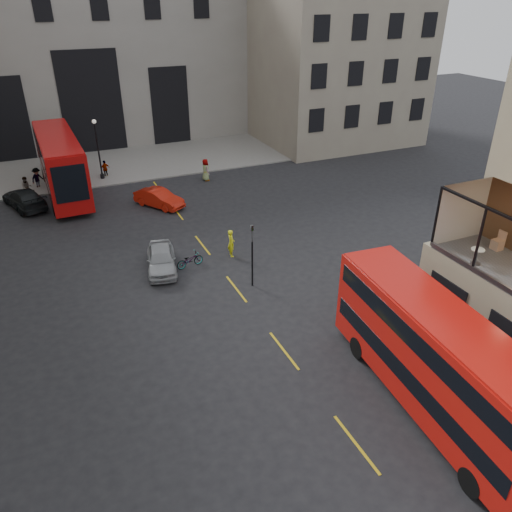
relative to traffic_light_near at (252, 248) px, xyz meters
name	(u,v)px	position (x,y,z in m)	size (l,w,h in m)	color
ground	(399,427)	(1.00, -12.00, -2.42)	(140.00, 140.00, 0.00)	black
gateway	(78,51)	(-4.00, 35.99, 6.96)	(35.00, 10.60, 18.00)	gray
building_right	(326,38)	(21.00, 27.97, 7.97)	(16.60, 18.60, 20.00)	gray
pavement_far	(96,166)	(-5.00, 26.00, -2.36)	(40.00, 12.00, 0.12)	slate
traffic_light_near	(252,248)	(0.00, 0.00, 0.00)	(0.16, 0.20, 3.80)	black
street_lamp_b	(99,153)	(-5.00, 22.00, -0.03)	(0.36, 0.36, 5.33)	black
bus_near	(436,356)	(2.80, -11.43, 0.09)	(3.42, 11.39, 4.48)	red
bus_far	(61,162)	(-8.32, 19.59, 0.33)	(3.12, 12.34, 4.90)	#A10B0B
car_a	(161,259)	(-4.27, 3.93, -1.71)	(1.69, 4.20, 1.43)	#969A9E
car_b	(159,198)	(-1.92, 13.75, -1.74)	(1.46, 4.17, 1.38)	#B91A0B
car_c	(24,199)	(-11.49, 17.81, -1.68)	(2.08, 5.11, 1.48)	black
bicycle	(190,260)	(-2.61, 3.57, -1.96)	(0.61, 1.75, 0.92)	gray
cyclist	(231,243)	(0.23, 3.87, -1.53)	(0.66, 0.43, 1.80)	#FDFF1A
pedestrian_a	(27,187)	(-11.21, 20.05, -1.55)	(0.85, 0.66, 1.74)	gray
pedestrian_b	(37,178)	(-10.32, 21.93, -1.52)	(1.16, 0.67, 1.80)	gray
pedestrian_c	(105,169)	(-4.60, 22.53, -1.65)	(0.91, 0.38, 1.55)	gray
pedestrian_d	(205,170)	(3.37, 18.02, -1.46)	(0.95, 0.62, 1.94)	gray
cafe_table_far	(477,254)	(6.53, -9.13, 2.64)	(0.56, 0.56, 0.70)	white
cafe_chair_d	(498,244)	(8.45, -8.50, 2.44)	(0.45, 0.45, 0.89)	tan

